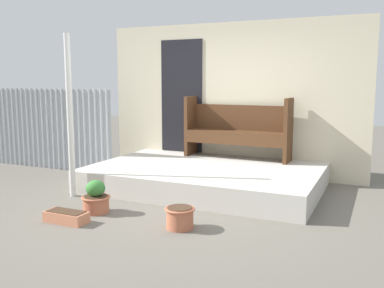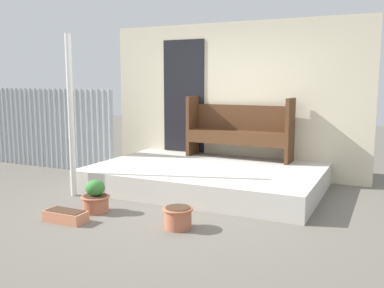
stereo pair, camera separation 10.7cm
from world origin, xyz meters
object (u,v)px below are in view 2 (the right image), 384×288
(support_post, at_px, (71,117))
(flower_pot_left, at_px, (95,198))
(flower_pot_middle, at_px, (178,217))
(planter_box_rect, at_px, (66,216))
(bench, at_px, (239,127))

(support_post, xyz_separation_m, flower_pot_left, (0.76, -0.49, -0.95))
(flower_pot_middle, distance_m, planter_box_rect, 1.34)
(support_post, bearing_deg, flower_pot_left, -32.62)
(support_post, distance_m, planter_box_rect, 1.57)
(planter_box_rect, bearing_deg, flower_pot_middle, 15.34)
(flower_pot_left, relative_size, flower_pot_middle, 1.20)
(bench, xyz_separation_m, planter_box_rect, (-1.06, -3.03, -0.79))
(bench, distance_m, planter_box_rect, 3.30)
(support_post, relative_size, planter_box_rect, 4.43)
(flower_pot_left, xyz_separation_m, flower_pot_middle, (1.20, -0.09, -0.05))
(support_post, distance_m, flower_pot_middle, 2.28)
(flower_pot_middle, bearing_deg, planter_box_rect, -164.66)
(support_post, xyz_separation_m, flower_pot_middle, (1.96, -0.58, -0.99))
(bench, relative_size, flower_pot_middle, 5.20)
(flower_pot_middle, height_order, planter_box_rect, flower_pot_middle)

